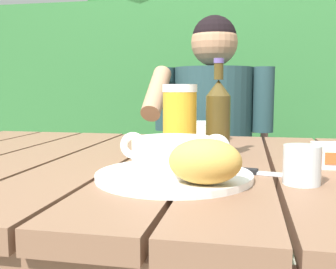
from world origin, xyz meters
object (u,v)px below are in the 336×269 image
Objects in this scene: beer_glass at (180,121)px; diner_bowl at (203,131)px; table_knife at (256,172)px; water_glass_small at (302,165)px; serving_plate at (174,176)px; bread_roll at (205,161)px; person_eating at (211,139)px; chair_near_diner at (215,187)px; soup_bowl at (174,154)px; beer_bottle at (218,116)px.

diner_bowl is (0.02, 0.34, -0.06)m from beer_glass.
water_glass_small is at bearing -40.73° from table_knife.
bread_roll is at bearing -49.40° from serving_plate.
water_glass_small is at bearing -67.75° from diner_bowl.
serving_plate is 1.94× the size of diner_bowl.
beer_glass is at bearing -91.48° from person_eating.
bread_roll is at bearing -86.48° from chair_near_diner.
bread_roll is 0.17m from table_knife.
serving_plate is 2.39× the size of bread_roll.
chair_near_diner is 1.15m from serving_plate.
soup_bowl is at bearing -89.32° from person_eating.
diner_bowl is (0.00, -0.34, 0.07)m from person_eating.
beer_bottle reaches higher than water_glass_small.
diner_bowl is at bearing 112.25° from water_glass_small.
serving_plate is at bearing 130.60° from bread_roll.
beer_bottle is 0.32m from diner_bowl.
beer_glass is at bearing 137.10° from table_knife.
water_glass_small is (0.16, 0.08, -0.01)m from bread_roll.
diner_bowl is (-0.07, 0.30, -0.07)m from beer_bottle.
person_eating is 0.69m from beer_glass.
person_eating is at bearing 94.38° from bread_roll.
water_glass_small is at bearing -75.50° from person_eating.
diner_bowl is at bearing -90.00° from chair_near_diner.
serving_plate is 1.21× the size of beer_bottle.
table_knife is at bearing 24.87° from soup_bowl.
serving_plate is at bearing -102.50° from beer_bottle.
beer_glass is 0.10m from beer_bottle.
water_glass_small is (0.23, 0.00, -0.01)m from soup_bowl.
soup_bowl is 2.99× the size of water_glass_small.
table_knife is (0.08, 0.15, -0.04)m from bread_roll.
bread_roll is 0.69× the size of beer_glass.
person_eating is at bearing -90.84° from chair_near_diner.
serving_plate is 1.65× the size of beer_glass.
chair_near_diner is 3.85× the size of beer_bottle.
beer_glass reaches higher than table_knife.
person_eating is at bearing 104.50° from water_glass_small.
water_glass_small is (0.16, -0.27, -0.06)m from beer_bottle.
beer_glass reaches higher than water_glass_small.
beer_glass is at bearing -91.34° from chair_near_diner.
chair_near_diner reaches higher than diner_bowl.
beer_glass is 0.35m from water_glass_small.
table_knife is 0.53m from diner_bowl.
chair_near_diner is 1.18m from water_glass_small.
person_eating is at bearing 90.68° from serving_plate.
bread_roll is 0.18m from water_glass_small.
beer_bottle is 0.24m from table_knife.
water_glass_small reaches higher than table_knife.
diner_bowl is (-0.23, 0.57, -0.01)m from water_glass_small.
water_glass_small is 0.10m from table_knife.
beer_bottle is (0.09, 0.04, 0.01)m from beer_glass.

